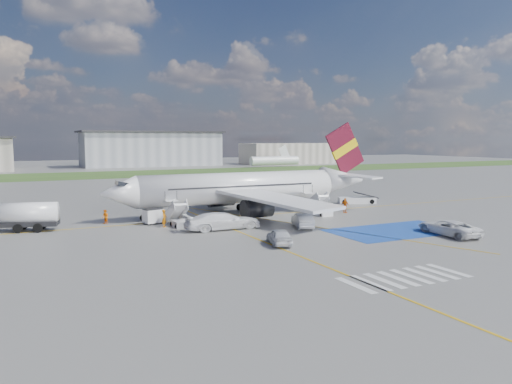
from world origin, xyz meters
TOP-DOWN VIEW (x-y plane):
  - ground at (0.00, 0.00)m, footprint 400.00×400.00m
  - grass_strip at (0.00, 95.00)m, footprint 400.00×30.00m
  - taxiway_line_main at (0.00, 12.00)m, footprint 120.00×0.20m
  - taxiway_line_cross at (-5.00, -10.00)m, footprint 0.20×60.00m
  - taxiway_line_diag at (0.00, 12.00)m, footprint 20.71×56.45m
  - staging_box at (10.00, -4.00)m, footprint 14.00×8.00m
  - crosswalk at (-1.80, -18.00)m, footprint 9.00×4.00m
  - terminal_centre at (20.00, 135.00)m, footprint 48.00×18.00m
  - terminal_east at (75.00, 128.00)m, footprint 40.00×16.00m
  - airliner at (1.51, 14.00)m, footprint 36.81×32.95m
  - airstairs_fwd at (-9.50, 8.70)m, footprint 1.90×5.20m
  - airstairs_aft at (9.00, 8.70)m, footprint 1.90×5.20m
  - fuel_tanker at (-25.85, 13.20)m, footprint 9.10×4.56m
  - gpu_cart at (-11.72, 11.46)m, footprint 2.41×1.90m
  - belt_loader at (20.44, 16.07)m, footprint 6.05×3.95m
  - car_silver_a at (-4.29, -4.60)m, footprint 2.90×4.67m
  - car_silver_b at (2.22, 1.98)m, footprint 3.14×5.03m
  - van_white_a at (13.05, -8.11)m, footprint 2.90×5.59m
  - van_white_b at (-5.94, 4.79)m, footprint 6.26×2.63m
  - crew_fwd at (-11.13, 8.95)m, footprint 0.79×0.84m
  - crew_nose at (-16.58, 13.69)m, footprint 0.93×1.00m
  - crew_aft at (12.87, 8.77)m, footprint 0.93×1.22m

SIDE VIEW (x-z plane):
  - ground at x=0.00m, z-range 0.00..0.00m
  - grass_strip at x=0.00m, z-range 0.00..0.01m
  - taxiway_line_main at x=0.00m, z-range 0.00..0.01m
  - taxiway_line_cross at x=-5.00m, z-range 0.00..0.01m
  - taxiway_line_diag at x=0.00m, z-range 0.00..0.01m
  - staging_box at x=10.00m, z-range 0.00..0.01m
  - crosswalk at x=-1.80m, z-range 0.00..0.01m
  - belt_loader at x=20.44m, z-range -0.44..1.32m
  - airstairs_fwd at x=-9.50m, z-range -1.18..2.42m
  - airstairs_aft at x=9.00m, z-range -1.18..2.42m
  - car_silver_a at x=-4.29m, z-range 0.00..1.48m
  - car_silver_b at x=2.22m, z-range 0.00..1.56m
  - gpu_cart at x=-11.72m, z-range -0.09..1.67m
  - crew_nose at x=-16.58m, z-range 0.00..1.64m
  - crew_aft at x=12.87m, z-range 0.00..1.93m
  - crew_fwd at x=-11.13m, z-range 0.00..1.93m
  - van_white_a at x=13.05m, z-range 0.00..2.03m
  - van_white_b at x=-5.94m, z-range 0.00..2.44m
  - fuel_tanker at x=-25.85m, z-range -0.24..2.77m
  - airliner at x=1.51m, z-range -2.57..9.35m
  - terminal_east at x=75.00m, z-range 0.00..8.00m
  - terminal_centre at x=20.00m, z-range 0.00..12.00m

